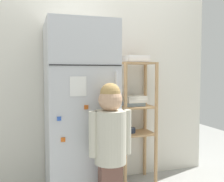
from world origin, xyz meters
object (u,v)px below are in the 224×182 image
object	(u,v)px
pantry_shelf_unit	(135,111)
fruit_bin	(136,59)
child_standing	(110,137)
refrigerator	(80,111)

from	to	relation	value
pantry_shelf_unit	fruit_bin	xyz separation A→B (m)	(0.01, 0.00, 0.54)
child_standing	pantry_shelf_unit	world-z (taller)	pantry_shelf_unit
refrigerator	pantry_shelf_unit	xyz separation A→B (m)	(0.62, 0.16, -0.05)
pantry_shelf_unit	fruit_bin	distance (m)	0.54
refrigerator	child_standing	size ratio (longest dim) A/B	1.49
refrigerator	fruit_bin	world-z (taller)	refrigerator
refrigerator	child_standing	bearing A→B (deg)	-70.24
refrigerator	child_standing	xyz separation A→B (m)	(0.16, -0.44, -0.15)
pantry_shelf_unit	fruit_bin	size ratio (longest dim) A/B	5.36
child_standing	pantry_shelf_unit	bearing A→B (deg)	52.24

